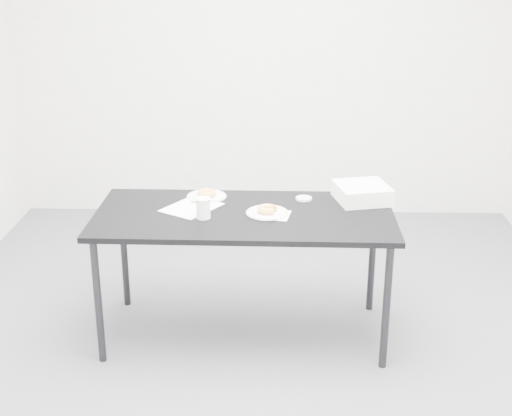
{
  "coord_description": "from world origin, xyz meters",
  "views": [
    {
      "loc": [
        0.1,
        -3.65,
        2.13
      ],
      "look_at": [
        -0.01,
        0.02,
        0.76
      ],
      "focal_mm": 50.0,
      "sensor_mm": 36.0,
      "label": 1
    }
  ],
  "objects_px": {
    "plate_far": "(207,196)",
    "pen": "(204,202)",
    "donut_near": "(267,209)",
    "bakery_box": "(362,193)",
    "table": "(244,223)",
    "scorecard": "(192,207)",
    "plate_near": "(267,213)",
    "donut_far": "(207,193)",
    "coffee_cup": "(203,208)"
  },
  "relations": [
    {
      "from": "table",
      "to": "pen",
      "type": "bearing_deg",
      "value": 146.51
    },
    {
      "from": "pen",
      "to": "donut_near",
      "type": "height_order",
      "value": "donut_near"
    },
    {
      "from": "bakery_box",
      "to": "scorecard",
      "type": "bearing_deg",
      "value": 175.41
    },
    {
      "from": "scorecard",
      "to": "plate_near",
      "type": "height_order",
      "value": "plate_near"
    },
    {
      "from": "coffee_cup",
      "to": "donut_far",
      "type": "bearing_deg",
      "value": 92.64
    },
    {
      "from": "pen",
      "to": "donut_near",
      "type": "xyz_separation_m",
      "value": [
        0.36,
        -0.17,
        0.02
      ]
    },
    {
      "from": "table",
      "to": "pen",
      "type": "height_order",
      "value": "pen"
    },
    {
      "from": "bakery_box",
      "to": "donut_near",
      "type": "bearing_deg",
      "value": -169.99
    },
    {
      "from": "coffee_cup",
      "to": "donut_near",
      "type": "bearing_deg",
      "value": 12.26
    },
    {
      "from": "plate_near",
      "to": "donut_far",
      "type": "xyz_separation_m",
      "value": [
        -0.36,
        0.27,
        0.02
      ]
    },
    {
      "from": "pen",
      "to": "donut_far",
      "type": "xyz_separation_m",
      "value": [
        0.01,
        0.1,
        0.02
      ]
    },
    {
      "from": "scorecard",
      "to": "pen",
      "type": "relative_size",
      "value": 2.15
    },
    {
      "from": "coffee_cup",
      "to": "bakery_box",
      "type": "bearing_deg",
      "value": 19.09
    },
    {
      "from": "scorecard",
      "to": "plate_near",
      "type": "relative_size",
      "value": 1.31
    },
    {
      "from": "scorecard",
      "to": "coffee_cup",
      "type": "xyz_separation_m",
      "value": [
        0.08,
        -0.16,
        0.06
      ]
    },
    {
      "from": "plate_far",
      "to": "coffee_cup",
      "type": "distance_m",
      "value": 0.34
    },
    {
      "from": "donut_far",
      "to": "scorecard",
      "type": "bearing_deg",
      "value": -110.51
    },
    {
      "from": "donut_far",
      "to": "bakery_box",
      "type": "height_order",
      "value": "bakery_box"
    },
    {
      "from": "donut_far",
      "to": "bakery_box",
      "type": "distance_m",
      "value": 0.9
    },
    {
      "from": "table",
      "to": "donut_near",
      "type": "relative_size",
      "value": 15.13
    },
    {
      "from": "plate_near",
      "to": "scorecard",
      "type": "bearing_deg",
      "value": 168.57
    },
    {
      "from": "table",
      "to": "bakery_box",
      "type": "relative_size",
      "value": 5.78
    },
    {
      "from": "donut_near",
      "to": "coffee_cup",
      "type": "relative_size",
      "value": 0.95
    },
    {
      "from": "pen",
      "to": "bakery_box",
      "type": "bearing_deg",
      "value": -6.42
    },
    {
      "from": "plate_near",
      "to": "bakery_box",
      "type": "distance_m",
      "value": 0.59
    },
    {
      "from": "plate_far",
      "to": "bakery_box",
      "type": "xyz_separation_m",
      "value": [
        0.9,
        -0.04,
        0.04
      ]
    },
    {
      "from": "table",
      "to": "plate_far",
      "type": "bearing_deg",
      "value": 131.99
    },
    {
      "from": "pen",
      "to": "plate_far",
      "type": "bearing_deg",
      "value": 75.66
    },
    {
      "from": "pen",
      "to": "bakery_box",
      "type": "height_order",
      "value": "bakery_box"
    },
    {
      "from": "plate_near",
      "to": "coffee_cup",
      "type": "relative_size",
      "value": 2.03
    },
    {
      "from": "table",
      "to": "plate_near",
      "type": "xyz_separation_m",
      "value": [
        0.13,
        -0.01,
        0.06
      ]
    },
    {
      "from": "plate_far",
      "to": "pen",
      "type": "bearing_deg",
      "value": -93.79
    },
    {
      "from": "table",
      "to": "scorecard",
      "type": "relative_size",
      "value": 5.41
    },
    {
      "from": "donut_near",
      "to": "bakery_box",
      "type": "xyz_separation_m",
      "value": [
        0.54,
        0.23,
        0.02
      ]
    },
    {
      "from": "table",
      "to": "plate_near",
      "type": "height_order",
      "value": "plate_near"
    },
    {
      "from": "donut_far",
      "to": "bakery_box",
      "type": "bearing_deg",
      "value": -2.27
    },
    {
      "from": "scorecard",
      "to": "bakery_box",
      "type": "bearing_deg",
      "value": 40.99
    },
    {
      "from": "plate_near",
      "to": "coffee_cup",
      "type": "height_order",
      "value": "coffee_cup"
    },
    {
      "from": "plate_near",
      "to": "bakery_box",
      "type": "bearing_deg",
      "value": 23.15
    },
    {
      "from": "pen",
      "to": "donut_near",
      "type": "distance_m",
      "value": 0.4
    },
    {
      "from": "plate_near",
      "to": "plate_far",
      "type": "height_order",
      "value": "plate_near"
    },
    {
      "from": "plate_far",
      "to": "scorecard",
      "type": "bearing_deg",
      "value": -110.51
    },
    {
      "from": "table",
      "to": "plate_far",
      "type": "distance_m",
      "value": 0.35
    },
    {
      "from": "scorecard",
      "to": "coffee_cup",
      "type": "height_order",
      "value": "coffee_cup"
    },
    {
      "from": "plate_far",
      "to": "coffee_cup",
      "type": "xyz_separation_m",
      "value": [
        0.02,
        -0.34,
        0.05
      ]
    },
    {
      "from": "donut_far",
      "to": "coffee_cup",
      "type": "xyz_separation_m",
      "value": [
        0.02,
        -0.34,
        0.03
      ]
    },
    {
      "from": "plate_far",
      "to": "plate_near",
      "type": "bearing_deg",
      "value": -36.71
    },
    {
      "from": "plate_far",
      "to": "donut_near",
      "type": "bearing_deg",
      "value": -36.71
    },
    {
      "from": "plate_far",
      "to": "donut_far",
      "type": "bearing_deg",
      "value": 0.0
    },
    {
      "from": "table",
      "to": "plate_near",
      "type": "relative_size",
      "value": 7.1
    }
  ]
}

